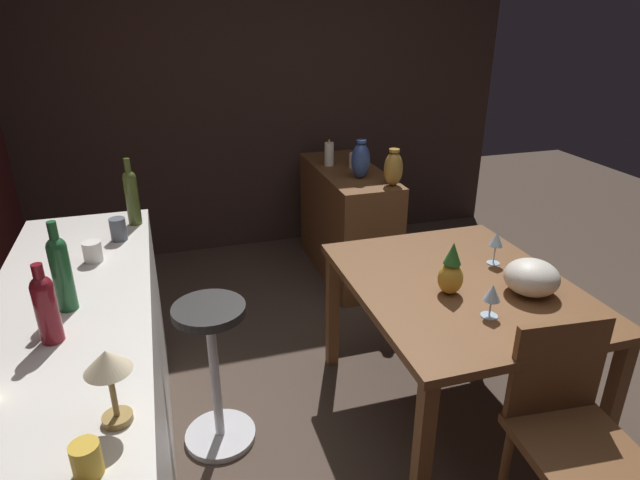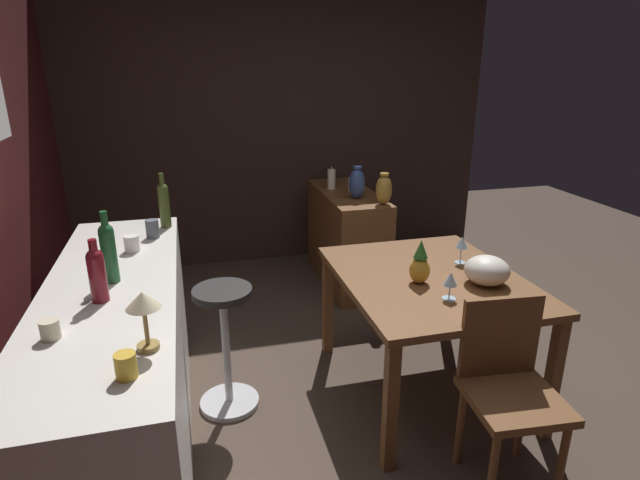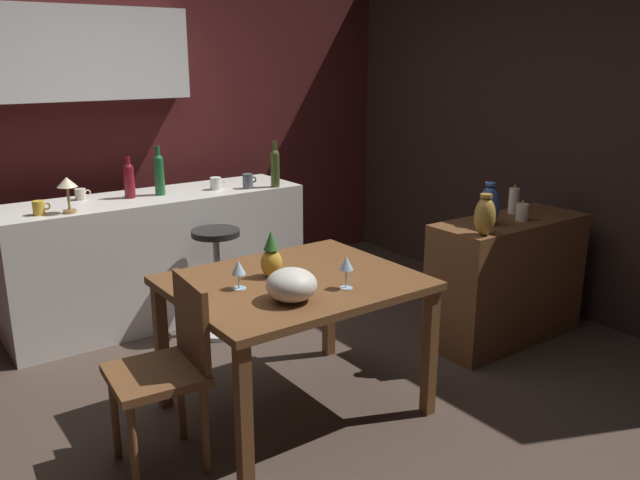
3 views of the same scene
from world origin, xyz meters
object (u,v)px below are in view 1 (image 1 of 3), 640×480
at_px(wine_glass_right, 496,241).
at_px(bar_stool, 215,372).
at_px(sideboard_cabinet, 348,222).
at_px(pineapple_centerpiece, 451,272).
at_px(pillar_candle_tall, 355,160).
at_px(counter_lamp, 108,369).
at_px(dining_table, 459,299).
at_px(fruit_bowl, 532,277).
at_px(wine_bottle_olive, 132,195).
at_px(vase_ceramic_blue, 361,160).
at_px(wine_glass_left, 492,294).
at_px(cup_slate, 118,229).
at_px(wine_bottle_ruby, 46,305).
at_px(vase_brass, 393,168).
at_px(cup_white, 93,251).
at_px(wine_bottle_green, 61,270).
at_px(chair_near_window, 568,428).
at_px(cup_mustard, 87,459).
at_px(pillar_candle_short, 329,154).

bearing_deg(wine_glass_right, bar_stool, 89.88).
height_order(sideboard_cabinet, wine_glass_right, wine_glass_right).
bearing_deg(pineapple_centerpiece, pillar_candle_tall, -6.37).
bearing_deg(sideboard_cabinet, counter_lamp, 147.49).
xyz_separation_m(dining_table, fruit_bowl, (-0.17, -0.24, 0.16)).
height_order(wine_bottle_olive, vase_ceramic_blue, wine_bottle_olive).
distance_m(dining_table, wine_glass_left, 0.35).
bearing_deg(pillar_candle_tall, cup_slate, 124.59).
xyz_separation_m(pineapple_centerpiece, counter_lamp, (-0.62, 1.35, 0.23)).
bearing_deg(counter_lamp, sideboard_cabinet, -32.51).
relative_size(wine_bottle_olive, wine_bottle_ruby, 1.21).
height_order(bar_stool, wine_bottle_ruby, wine_bottle_ruby).
distance_m(wine_bottle_olive, vase_brass, 1.67).
bearing_deg(vase_brass, wine_bottle_olive, 104.97).
bearing_deg(pineapple_centerpiece, cup_slate, 64.62).
bearing_deg(cup_white, counter_lamp, -172.75).
bearing_deg(wine_glass_right, wine_glass_left, 144.99).
height_order(dining_table, fruit_bowl, fruit_bowl).
distance_m(wine_glass_right, pineapple_centerpiece, 0.41).
bearing_deg(sideboard_cabinet, bar_stool, 142.13).
distance_m(wine_glass_left, pillar_candle_tall, 1.98).
bearing_deg(wine_bottle_green, chair_near_window, -112.13).
xyz_separation_m(chair_near_window, wine_bottle_ruby, (0.49, 1.73, 0.54)).
xyz_separation_m(wine_glass_left, counter_lamp, (-0.40, 1.41, 0.23)).
xyz_separation_m(wine_glass_left, wine_bottle_olive, (1.07, 1.38, 0.21)).
bearing_deg(wine_bottle_green, wine_glass_left, -99.59).
bearing_deg(vase_ceramic_blue, wine_bottle_green, 130.62).
height_order(pineapple_centerpiece, fruit_bowl, pineapple_centerpiece).
xyz_separation_m(cup_slate, counter_lamp, (-1.28, -0.04, 0.12)).
bearing_deg(pillar_candle_tall, wine_bottle_ruby, 137.25).
relative_size(wine_bottle_green, wine_bottle_olive, 1.01).
bearing_deg(chair_near_window, cup_mustard, 95.06).
distance_m(wine_glass_left, wine_bottle_green, 1.64).
xyz_separation_m(wine_glass_left, vase_ceramic_blue, (1.72, -0.08, 0.10)).
xyz_separation_m(wine_glass_left, wine_bottle_green, (0.27, 1.61, 0.21)).
bearing_deg(wine_glass_left, vase_ceramic_blue, -2.72).
bearing_deg(fruit_bowl, wine_glass_right, -3.21).
height_order(wine_glass_left, cup_white, cup_white).
relative_size(chair_near_window, wine_bottle_ruby, 3.13).
bearing_deg(wine_bottle_ruby, pineapple_centerpiece, -84.25).
bearing_deg(counter_lamp, cup_mustard, 160.40).
xyz_separation_m(chair_near_window, vase_brass, (1.93, -0.13, 0.44)).
distance_m(pineapple_centerpiece, counter_lamp, 1.51).
height_order(fruit_bowl, pillar_candle_short, pillar_candle_short).
bearing_deg(pillar_candle_short, pillar_candle_tall, -126.01).
distance_m(cup_white, cup_mustard, 1.24).
distance_m(cup_white, vase_ceramic_blue, 1.94).
xyz_separation_m(sideboard_cabinet, bar_stool, (-1.52, 1.18, -0.02)).
relative_size(counter_lamp, pillar_candle_short, 1.15).
xyz_separation_m(wine_bottle_green, counter_lamp, (-0.67, -0.19, 0.01)).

